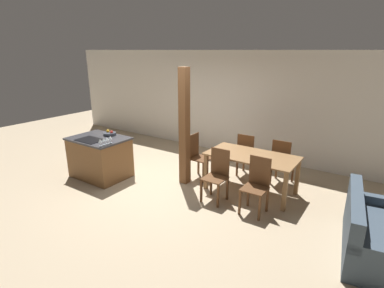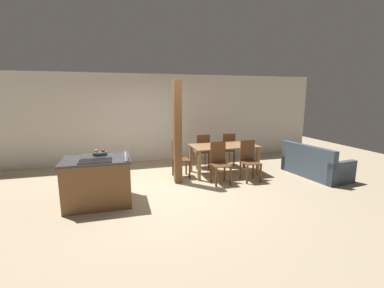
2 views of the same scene
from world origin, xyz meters
The scene contains 16 objects.
ground_plane centered at (0.00, 0.00, 0.00)m, with size 16.00×16.00×0.00m, color tan.
wall_back centered at (0.00, 2.69, 1.35)m, with size 11.20×0.08×2.70m.
kitchen_island centered at (-1.43, -0.41, 0.45)m, with size 1.22×0.90×0.90m.
fruit_bowl centered at (-1.39, -0.13, 0.93)m, with size 0.28×0.28×0.11m.
wine_glass_near centered at (-0.89, -0.79, 1.01)m, with size 0.07×0.07×0.15m.
wine_glass_middle centered at (-0.89, -0.70, 1.01)m, with size 0.07×0.07×0.15m.
wine_glass_far centered at (-0.89, -0.62, 1.01)m, with size 0.07×0.07×0.15m.
wine_glass_end centered at (-0.89, -0.54, 1.01)m, with size 0.07×0.07×0.15m.
dining_table centered at (1.63, 0.75, 0.66)m, with size 1.72×0.89×0.77m.
dining_chair_near_left centered at (1.24, 0.08, 0.51)m, with size 0.40×0.40×0.98m.
dining_chair_near_right centered at (2.01, 0.08, 0.51)m, with size 0.40×0.40×0.98m.
dining_chair_far_left centered at (1.24, 1.41, 0.51)m, with size 0.40×0.40×0.98m.
dining_chair_far_right centered at (2.01, 1.41, 0.51)m, with size 0.40×0.40×0.98m.
dining_chair_head_end centered at (0.39, 0.75, 0.51)m, with size 0.40×0.40×0.98m.
couch centered at (3.80, -0.08, 0.27)m, with size 1.01×1.70×0.82m.
timber_post centered at (0.30, 0.37, 1.20)m, with size 0.17×0.17×2.39m.
Camera 2 is at (-0.97, -5.38, 2.05)m, focal length 24.00 mm.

